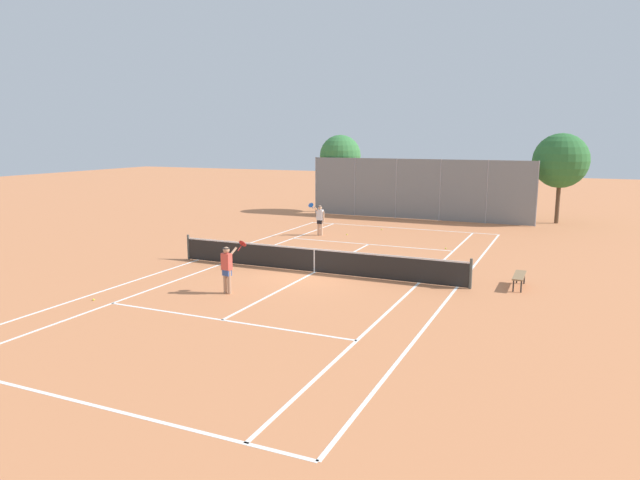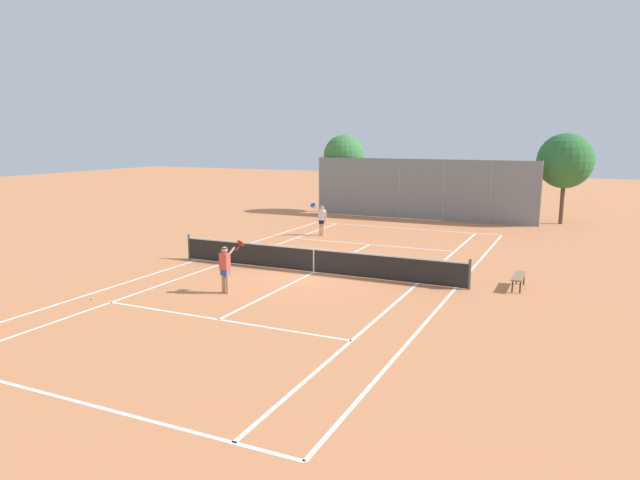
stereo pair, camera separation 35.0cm
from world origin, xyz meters
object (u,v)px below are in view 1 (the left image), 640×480
loose_tennis_ball_0 (382,229)px  tree_behind_right (562,162)px  tennis_net (314,260)px  player_far_left (320,218)px  courtside_bench (519,276)px  loose_tennis_ball_1 (446,248)px  loose_tennis_ball_4 (347,234)px  tree_behind_left (339,157)px  loose_tennis_ball_3 (94,300)px  loose_tennis_ball_2 (287,247)px  player_near_side (227,267)px

loose_tennis_ball_0 → tree_behind_right: tree_behind_right is taller
tennis_net → player_far_left: (-3.24, 7.81, 0.42)m
player_far_left → loose_tennis_ball_0: (2.49, 3.02, -0.89)m
tennis_net → player_far_left: bearing=112.6°
courtside_bench → loose_tennis_ball_1: bearing=122.6°
loose_tennis_ball_4 → tree_behind_right: bearing=42.1°
tennis_net → tree_behind_right: (8.22, 17.63, 3.20)m
tree_behind_right → tree_behind_left: bearing=-178.8°
tennis_net → loose_tennis_ball_3: tennis_net is taller
loose_tennis_ball_2 → courtside_bench: size_ratio=0.04×
loose_tennis_ball_2 → loose_tennis_ball_3: 10.62m
tree_behind_right → loose_tennis_ball_1: bearing=-112.6°
player_near_side → tennis_net: bearing=70.0°
tree_behind_left → player_far_left: bearing=-73.8°
courtside_bench → tree_behind_left: bearing=129.3°
player_near_side → loose_tennis_ball_1: 11.88m
tennis_net → loose_tennis_ball_4: (-1.94, 8.46, -0.48)m
loose_tennis_ball_2 → loose_tennis_ball_4: same height
player_near_side → tree_behind_right: (9.65, 21.55, 2.78)m
loose_tennis_ball_2 → tree_behind_right: 18.15m
tree_behind_right → courtside_bench: bearing=-92.5°
loose_tennis_ball_3 → courtside_bench: bearing=30.4°
loose_tennis_ball_4 → courtside_bench: 12.11m
player_far_left → loose_tennis_ball_1: player_far_left is taller
tennis_net → player_near_side: bearing=-110.0°
tennis_net → loose_tennis_ball_2: size_ratio=181.82×
loose_tennis_ball_4 → tree_behind_left: 10.48m
player_near_side → loose_tennis_ball_1: (5.13, 10.68, -0.89)m
loose_tennis_ball_2 → tree_behind_left: (-2.73, 13.27, 3.79)m
tennis_net → loose_tennis_ball_1: tennis_net is taller
tree_behind_left → loose_tennis_ball_2: bearing=-78.4°
courtside_bench → tree_behind_right: tree_behind_right is taller
tennis_net → tree_behind_left: (-6.01, 17.34, 3.31)m
tennis_net → loose_tennis_ball_3: 8.09m
tree_behind_right → tennis_net: bearing=-115.0°
courtside_bench → loose_tennis_ball_3: bearing=-149.6°
tennis_net → courtside_bench: size_ratio=8.00×
player_far_left → courtside_bench: player_far_left is taller
loose_tennis_ball_0 → courtside_bench: (8.24, -9.98, 0.38)m
loose_tennis_ball_3 → tree_behind_left: 24.09m
tennis_net → player_far_left: player_far_left is taller
player_near_side → tree_behind_right: bearing=65.9°
tree_behind_right → player_near_side: bearing=-114.1°
loose_tennis_ball_2 → tree_behind_left: bearing=101.6°
loose_tennis_ball_0 → loose_tennis_ball_2: (-2.52, -6.75, 0.00)m
player_near_side → loose_tennis_ball_2: (-1.85, 7.99, -0.89)m
loose_tennis_ball_3 → player_near_side: bearing=35.8°
player_far_left → tree_behind_right: (11.47, 9.82, 2.78)m
loose_tennis_ball_1 → tree_behind_right: bearing=67.4°
player_near_side → loose_tennis_ball_0: bearing=87.4°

